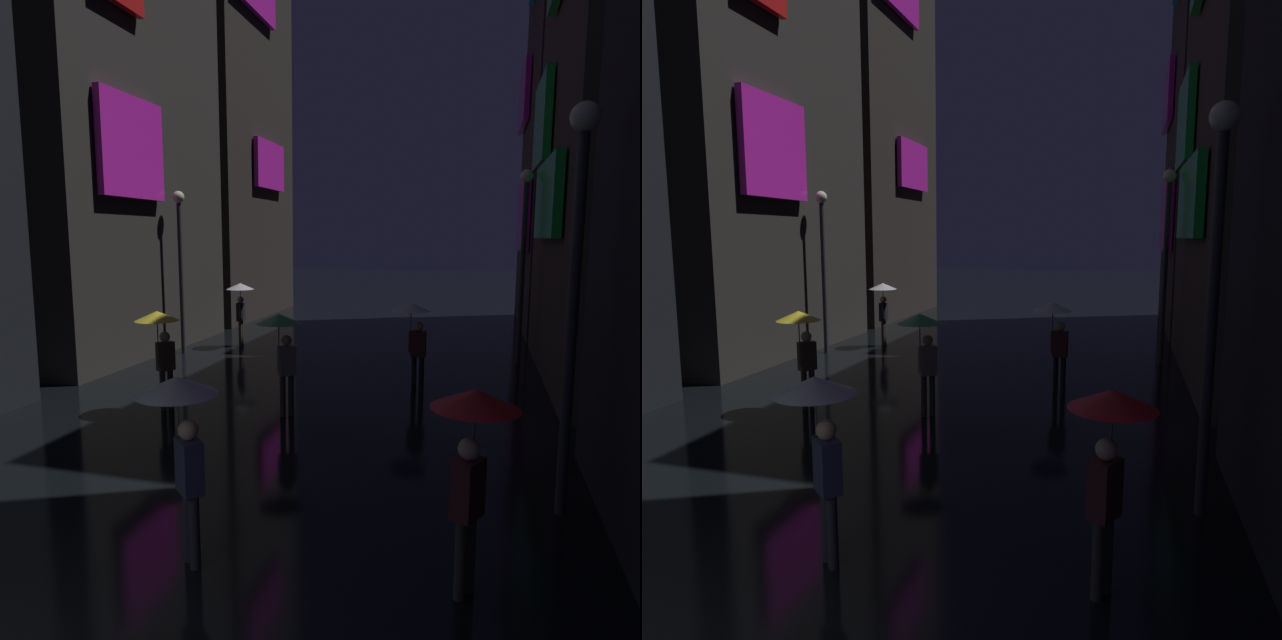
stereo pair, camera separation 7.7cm
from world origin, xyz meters
TOP-DOWN VIEW (x-y plane):
  - building_left_mid at (-7.49, 13.15)m, footprint 4.25×8.32m
  - building_left_far at (-7.49, 21.88)m, footprint 4.25×7.76m
  - building_right_far at (7.48, 21.72)m, footprint 4.25×7.46m
  - pedestrian_near_crossing_red at (3.85, 3.21)m, footprint 0.90×0.90m
  - pedestrian_midstreet_centre_clear at (-3.67, 14.73)m, footprint 0.90×0.90m
  - pedestrian_midstreet_left_yellow at (-2.44, 7.79)m, footprint 0.90×0.90m
  - pedestrian_foreground_left_clear at (2.42, 10.69)m, footprint 0.90×0.90m
  - pedestrian_foreground_right_clear at (0.78, 2.90)m, footprint 0.90×0.90m
  - pedestrian_far_right_green at (0.11, 8.07)m, footprint 0.90×0.90m
  - streetlamp_left_far at (-5.00, 13.29)m, footprint 0.36×0.36m
  - streetlamp_right_near at (5.00, 5.21)m, footprint 0.36×0.36m
  - streetlamp_right_far at (5.00, 14.41)m, footprint 0.36×0.36m

SIDE VIEW (x-z plane):
  - pedestrian_near_crossing_red at x=3.85m, z-range 0.61..2.73m
  - pedestrian_midstreet_centre_clear at x=-3.67m, z-range 0.61..2.73m
  - pedestrian_midstreet_left_yellow at x=-2.44m, z-range 0.61..2.73m
  - pedestrian_foreground_left_clear at x=2.42m, z-range 0.61..2.73m
  - pedestrian_foreground_right_clear at x=0.78m, z-range 0.61..2.73m
  - pedestrian_far_right_green at x=0.11m, z-range 0.61..2.73m
  - streetlamp_left_far at x=-5.00m, z-range 0.67..5.65m
  - streetlamp_right_near at x=5.00m, z-range 0.68..5.90m
  - streetlamp_right_far at x=5.00m, z-range 0.69..6.12m
  - building_left_mid at x=-7.49m, z-range 0.00..15.11m
  - building_right_far at x=7.48m, z-range 0.00..17.12m
  - building_left_far at x=-7.49m, z-range 0.01..19.17m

